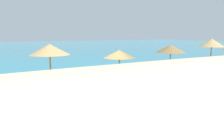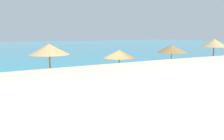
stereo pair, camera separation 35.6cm
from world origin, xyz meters
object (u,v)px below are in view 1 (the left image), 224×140
object	(u,v)px
beach_umbrella_5	(119,54)
beach_umbrella_7	(212,43)
beach_umbrella_4	(50,50)
beach_umbrella_6	(171,49)

from	to	relation	value
beach_umbrella_5	beach_umbrella_7	world-z (taller)	beach_umbrella_7
beach_umbrella_5	beach_umbrella_7	size ratio (longest dim) A/B	0.80
beach_umbrella_4	beach_umbrella_6	bearing A→B (deg)	-3.11
beach_umbrella_4	beach_umbrella_5	world-z (taller)	beach_umbrella_4
beach_umbrella_7	beach_umbrella_6	bearing A→B (deg)	-179.72
beach_umbrella_4	beach_umbrella_7	size ratio (longest dim) A/B	0.96
beach_umbrella_6	beach_umbrella_7	size ratio (longest dim) A/B	0.88
beach_umbrella_4	beach_umbrella_7	world-z (taller)	beach_umbrella_7
beach_umbrella_4	beach_umbrella_7	distance (m)	12.76
beach_umbrella_4	beach_umbrella_6	size ratio (longest dim) A/B	1.09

